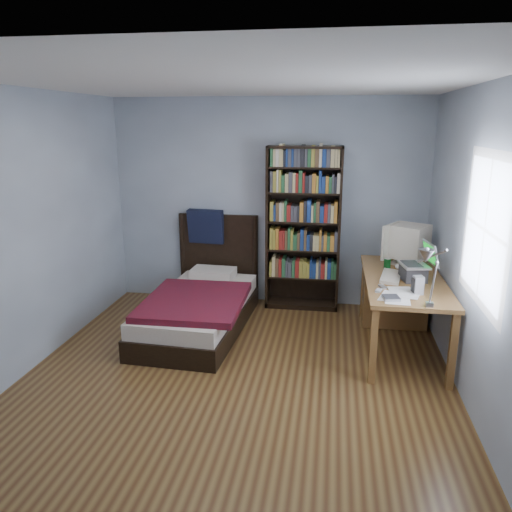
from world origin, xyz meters
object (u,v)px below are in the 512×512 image
object	(u,v)px
crt_monitor	(407,242)
desk_lamp	(427,262)
bookshelf	(303,229)
soda_can	(387,265)
bed	(201,304)
laptop	(415,269)
speaker	(418,285)
desk	(396,293)
keyboard	(391,277)

from	to	relation	value
crt_monitor	desk_lamp	size ratio (longest dim) A/B	0.90
crt_monitor	bookshelf	distance (m)	1.23
soda_can	bed	xyz separation A→B (m)	(-1.98, -0.03, -0.53)
laptop	speaker	xyz separation A→B (m)	(-0.03, -0.41, -0.03)
speaker	desk	bearing A→B (deg)	81.25
desk_lamp	bed	distance (m)	2.68
crt_monitor	bed	distance (m)	2.32
bed	desk	bearing A→B (deg)	6.91
laptop	desk_lamp	size ratio (longest dim) A/B	0.64
soda_can	bed	world-z (taller)	bed
desk_lamp	bed	bearing A→B (deg)	147.32
desk	bookshelf	world-z (taller)	bookshelf
keyboard	bed	world-z (taller)	bed
desk	crt_monitor	xyz separation A→B (m)	(0.07, 0.03, 0.56)
keyboard	speaker	xyz separation A→B (m)	(0.18, -0.44, 0.07)
desk_lamp	speaker	bearing A→B (deg)	84.22
speaker	bookshelf	distance (m)	1.85
desk_lamp	desk	bearing A→B (deg)	89.55
bookshelf	bed	distance (m)	1.51
crt_monitor	desk_lamp	world-z (taller)	desk_lamp
speaker	bed	size ratio (longest dim) A/B	0.08
crt_monitor	laptop	world-z (taller)	crt_monitor
crt_monitor	bed	xyz separation A→B (m)	(-2.19, -0.29, -0.72)
speaker	bed	bearing A→B (deg)	150.58
desk	soda_can	distance (m)	0.46
desk	laptop	distance (m)	0.68
speaker	desk_lamp	bearing A→B (deg)	-107.96
bed	desk_lamp	bearing A→B (deg)	-32.68
desk	laptop	size ratio (longest dim) A/B	4.37
desk_lamp	keyboard	xyz separation A→B (m)	(-0.12, 1.12, -0.47)
desk	bookshelf	distance (m)	1.31
laptop	desk_lamp	bearing A→B (deg)	-95.37
laptop	desk	bearing A→B (deg)	99.75
desk	keyboard	xyz separation A→B (m)	(-0.13, -0.49, 0.33)
speaker	soda_can	distance (m)	0.73
desk_lamp	bookshelf	world-z (taller)	bookshelf
crt_monitor	desk	bearing A→B (deg)	-155.52
speaker	keyboard	bearing A→B (deg)	100.52
desk	desk_lamp	bearing A→B (deg)	-90.45
laptop	bed	size ratio (longest dim) A/B	0.19
desk	bed	xyz separation A→B (m)	(-2.12, -0.26, -0.16)
desk_lamp	crt_monitor	bearing A→B (deg)	87.11
desk	bed	size ratio (longest dim) A/B	0.82
desk	speaker	xyz separation A→B (m)	(0.06, -0.93, 0.39)
keyboard	laptop	bearing A→B (deg)	2.43
laptop	bed	distance (m)	2.30
bed	soda_can	bearing A→B (deg)	0.78
keyboard	crt_monitor	bearing A→B (deg)	79.58
desk	soda_can	world-z (taller)	soda_can
crt_monitor	laptop	size ratio (longest dim) A/B	1.40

